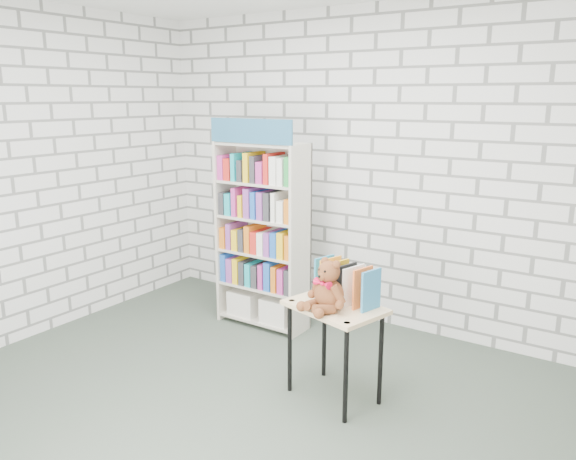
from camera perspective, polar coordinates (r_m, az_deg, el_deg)
The scene contains 6 objects.
ground at distance 3.88m, azimuth -5.74°, elevation -18.28°, with size 4.50×4.50×0.00m, color #3C473C.
room_shell at distance 3.31m, azimuth -6.47°, elevation 9.01°, with size 4.52×4.02×2.81m.
bookshelf at distance 4.96m, azimuth -2.60°, elevation -0.41°, with size 0.83×0.32×1.86m.
display_table at distance 3.82m, azimuth 4.78°, elevation -8.94°, with size 0.72×0.59×0.68m.
table_books at distance 3.81m, azimuth 5.92°, elevation -5.40°, with size 0.47×0.30×0.26m.
teddy_bear at distance 3.66m, azimuth 3.96°, elevation -6.06°, with size 0.31×0.30×0.34m.
Camera 1 is at (2.12, -2.53, 2.04)m, focal length 35.00 mm.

